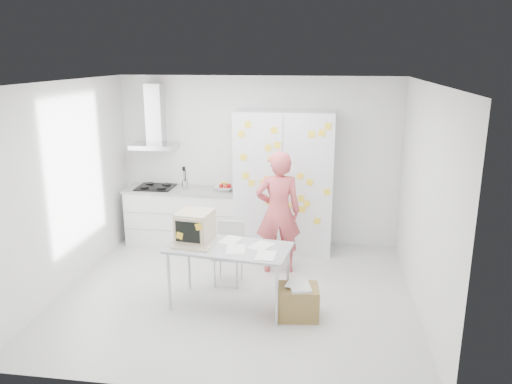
# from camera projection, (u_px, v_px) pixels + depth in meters

# --- Properties ---
(floor) EXTENTS (4.50, 4.00, 0.02)m
(floor) POSITION_uv_depth(u_px,v_px,m) (237.00, 294.00, 6.51)
(floor) COLOR silver
(floor) RESTS_ON ground
(walls) EXTENTS (4.52, 4.01, 2.70)m
(walls) POSITION_uv_depth(u_px,v_px,m) (245.00, 180.00, 6.84)
(walls) COLOR white
(walls) RESTS_ON ground
(ceiling) EXTENTS (4.50, 4.00, 0.02)m
(ceiling) POSITION_uv_depth(u_px,v_px,m) (235.00, 82.00, 5.79)
(ceiling) COLOR white
(ceiling) RESTS_ON walls
(counter_run) EXTENTS (1.84, 0.63, 1.28)m
(counter_run) POSITION_uv_depth(u_px,v_px,m) (183.00, 215.00, 8.17)
(counter_run) COLOR white
(counter_run) RESTS_ON ground
(range_hood) EXTENTS (0.70, 0.48, 1.01)m
(range_hood) POSITION_uv_depth(u_px,v_px,m) (155.00, 123.00, 7.97)
(range_hood) COLOR silver
(range_hood) RESTS_ON walls
(tall_cabinet) EXTENTS (1.50, 0.68, 2.20)m
(tall_cabinet) POSITION_uv_depth(u_px,v_px,m) (284.00, 182.00, 7.75)
(tall_cabinet) COLOR silver
(tall_cabinet) RESTS_ON ground
(person) EXTENTS (0.71, 0.54, 1.75)m
(person) POSITION_uv_depth(u_px,v_px,m) (278.00, 212.00, 6.98)
(person) COLOR #CD5054
(person) RESTS_ON ground
(desk) EXTENTS (1.54, 0.91, 1.16)m
(desk) POSITION_uv_depth(u_px,v_px,m) (207.00, 236.00, 6.07)
(desk) COLOR #A6ADB1
(desk) RESTS_ON ground
(chair) EXTENTS (0.39, 0.39, 0.83)m
(chair) POSITION_uv_depth(u_px,v_px,m) (229.00, 249.00, 6.75)
(chair) COLOR beige
(chair) RESTS_ON ground
(cardboard_box) EXTENTS (0.52, 0.43, 0.42)m
(cardboard_box) POSITION_uv_depth(u_px,v_px,m) (298.00, 301.00, 5.88)
(cardboard_box) COLOR olive
(cardboard_box) RESTS_ON ground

